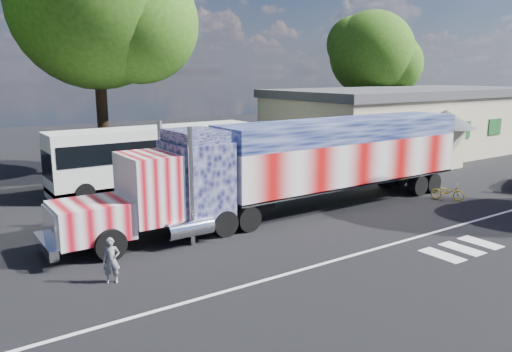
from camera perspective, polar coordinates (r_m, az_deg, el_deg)
ground at (r=20.49m, az=4.76°, el=-6.63°), size 100.00×100.00×0.00m
lane_markings at (r=19.12m, az=16.04°, el=-8.43°), size 30.00×2.67×0.01m
semi_truck at (r=23.36m, az=5.42°, el=1.54°), size 21.20×3.35×4.52m
coach_bus at (r=28.92m, az=-11.33°, el=2.25°), size 11.80×2.75×3.43m
hall_building at (r=41.54m, az=16.93°, el=5.98°), size 22.40×12.80×5.20m
woman at (r=16.34m, az=-16.20°, el=-9.26°), size 0.63×0.54×1.45m
bicycle at (r=27.45m, az=21.06°, el=-1.70°), size 1.34×1.69×0.86m
tree_n_mid at (r=33.32m, az=-17.53°, el=18.20°), size 10.88×10.36×15.72m
tree_far_ne at (r=49.80m, az=13.29°, el=13.37°), size 8.45×8.05×12.17m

